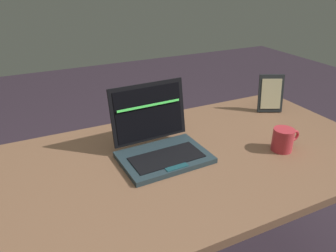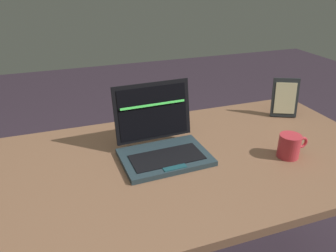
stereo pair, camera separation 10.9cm
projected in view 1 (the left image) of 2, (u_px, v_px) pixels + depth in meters
The scene contains 4 objects.
desk at pixel (155, 181), 1.17m from camera, with size 1.75×0.80×0.72m.
laptop_front at pixel (160, 143), 1.18m from camera, with size 0.32×0.27×0.25m.
photo_frame at pixel (271, 94), 1.54m from camera, with size 0.12×0.09×0.18m.
coffee_mug at pixel (283, 140), 1.22m from camera, with size 0.12×0.08×0.09m.
Camera 1 is at (-0.38, -0.89, 1.34)m, focal length 34.73 mm.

